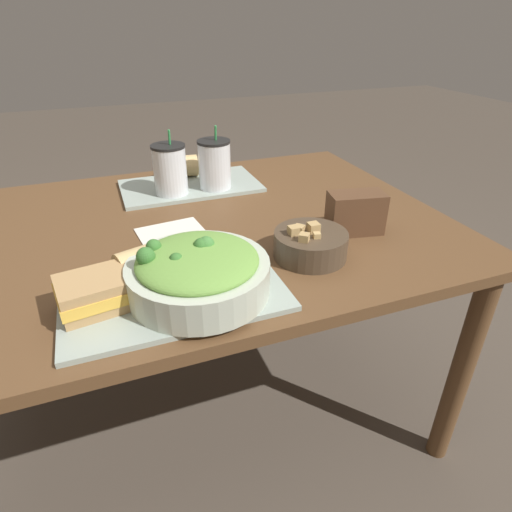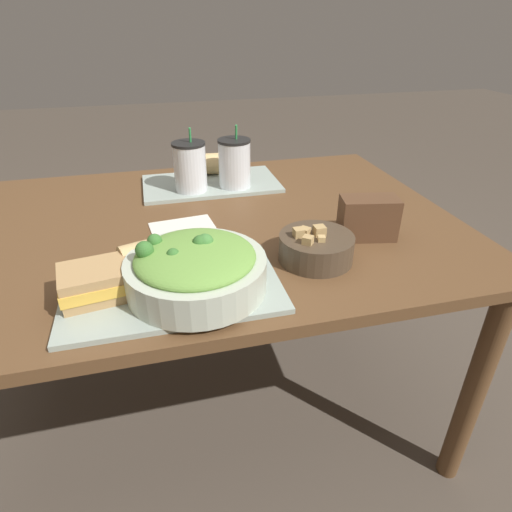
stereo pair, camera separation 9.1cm
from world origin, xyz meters
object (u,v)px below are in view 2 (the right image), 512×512
Objects in this scene: soup_bowl at (316,247)px; drink_cup_dark at (190,168)px; salad_bowl at (196,268)px; chip_bag at (368,218)px; baguette_far at (206,164)px; drink_cup_red at (235,165)px; sandwich_near at (96,282)px; napkin_folded at (183,228)px; baguette_near at (146,256)px.

soup_bowl is 0.55m from drink_cup_dark.
salad_bowl is 1.85× the size of chip_bag.
baguette_far is at bearing 80.14° from salad_bowl.
soup_bowl is 0.51m from drink_cup_red.
sandwich_near is 0.78× the size of drink_cup_dark.
salad_bowl is 0.32m from napkin_folded.
baguette_far is at bearing 55.89° from sandwich_near.
baguette_far is (-0.16, 0.64, 0.01)m from soup_bowl.
soup_bowl is 0.96× the size of napkin_folded.
napkin_folded is (-0.20, -0.25, -0.08)m from drink_cup_red.
drink_cup_dark reaches higher than baguette_near.
napkin_folded is at bearing -102.31° from drink_cup_dark.
drink_cup_red is (0.20, 0.57, 0.02)m from salad_bowl.
chip_bag reaches higher than baguette_far.
soup_bowl is 0.66m from baguette_far.
drink_cup_dark reaches higher than napkin_folded.
drink_cup_dark is at bearing 180.00° from drink_cup_red.
drink_cup_dark reaches higher than baguette_far.
salad_bowl is 0.30m from soup_bowl.
chip_bag is (0.40, -0.42, -0.03)m from drink_cup_dark.
soup_bowl is 1.46× the size of baguette_near.
drink_cup_dark is 1.09× the size of napkin_folded.
sandwich_near reaches higher than napkin_folded.
baguette_far is at bearing 64.51° from drink_cup_dark.
chip_bag is at bearing -46.16° from drink_cup_dark.
salad_bowl reaches higher than soup_bowl.
salad_bowl is 0.72m from baguette_far.
sandwich_near is at bearing 108.13° from baguette_near.
drink_cup_red is 0.33m from napkin_folded.
sandwich_near is 0.68m from drink_cup_red.
drink_cup_red is at bearing 51.81° from napkin_folded.
chip_bag reaches higher than baguette_near.
drink_cup_dark reaches higher than salad_bowl.
napkin_folded is at bearing 139.40° from soup_bowl.
chip_bag is at bearing 17.79° from salad_bowl.
chip_bag is (0.46, 0.15, -0.01)m from salad_bowl.
baguette_near is (-0.39, 0.02, 0.01)m from soup_bowl.
baguette_near is at bearing 136.04° from salad_bowl.
sandwich_near is (-0.49, -0.05, 0.01)m from soup_bowl.
baguette_near is at bearing -121.97° from drink_cup_red.
drink_cup_dark is (-0.07, -0.14, 0.04)m from baguette_far.
baguette_far is (0.32, 0.69, 0.00)m from sandwich_near.
napkin_folded is (0.00, 0.32, -0.06)m from salad_bowl.
drink_cup_red reaches higher than soup_bowl.
drink_cup_dark is 1.28× the size of chip_bag.
drink_cup_dark reaches higher than sandwich_near.
chip_bag is (0.26, -0.42, -0.03)m from drink_cup_red.
soup_bowl is 0.88× the size of drink_cup_red.
salad_bowl is at bearing -95.54° from drink_cup_dark.
drink_cup_red is at bearing 70.78° from salad_bowl.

